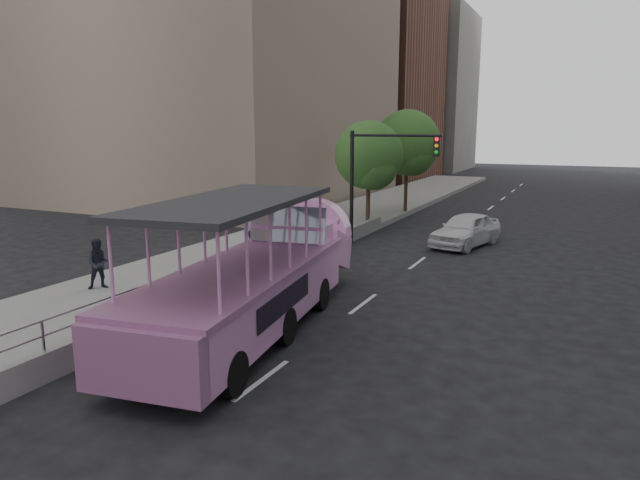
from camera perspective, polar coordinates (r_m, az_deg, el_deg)
ground at (r=14.66m, az=-5.12°, el=-10.10°), size 160.00×160.00×0.00m
sidewalk at (r=25.73m, az=-4.89°, el=-0.49°), size 5.50×80.00×0.30m
kerb_wall at (r=17.73m, az=-10.59°, el=-4.84°), size 0.24×30.00×0.36m
guardrail at (r=17.57m, az=-10.67°, el=-2.76°), size 0.07×22.00×0.71m
duck_boat at (r=15.58m, az=-6.02°, el=-3.62°), size 4.11×11.18×3.63m
car at (r=26.85m, az=14.36°, el=1.02°), size 2.88×4.78×1.52m
pedestrian_mid at (r=19.27m, az=-21.21°, el=-2.22°), size 0.97×0.99×1.60m
parking_sign at (r=18.84m, az=-6.98°, el=0.09°), size 0.11×0.61×2.74m
traffic_signal at (r=25.82m, az=5.68°, el=7.04°), size 4.20×0.32×5.20m
street_tree_near at (r=29.57m, az=5.03°, el=8.18°), size 3.52×3.52×5.72m
street_tree_far at (r=35.17m, az=8.82°, el=9.34°), size 3.97×3.97×6.45m
midrise_brick at (r=65.23m, az=2.82°, el=17.83°), size 18.00×16.00×26.00m
midrise_stone_b at (r=79.30m, az=8.78°, el=14.33°), size 16.00×14.00×20.00m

